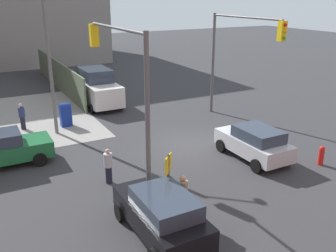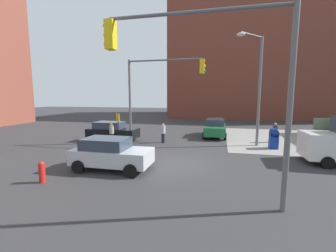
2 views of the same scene
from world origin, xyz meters
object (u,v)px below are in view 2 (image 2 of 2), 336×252
Objects in this scene: mailbox_blue at (274,138)px; fire_hydrant at (42,172)px; pedestrian_walking_north at (163,133)px; sedan_green at (215,127)px; sedan_black at (112,131)px; pedestrian_crossing at (275,132)px; street_lamp_corner at (257,83)px; traffic_signal_nw_corner at (158,84)px; hatchback_silver at (111,153)px; traffic_signal_se_corner at (210,66)px; pedestrian_waiting at (112,133)px.

fire_hydrant is (-11.20, -9.20, -0.28)m from mailbox_blue.
fire_hydrant is at bearing 138.87° from pedestrian_walking_north.
fire_hydrant is at bearing -117.77° from sedan_green.
sedan_black is 2.58× the size of pedestrian_crossing.
street_lamp_corner reaches higher than fire_hydrant.
sedan_green is at bearing 62.23° from fire_hydrant.
street_lamp_corner reaches higher than traffic_signal_nw_corner.
street_lamp_corner is at bearing 44.33° from fire_hydrant.
fire_hydrant is 0.24× the size of hatchback_silver.
traffic_signal_se_corner is at bearing 126.25° from pedestrian_crossing.
street_lamp_corner is 11.54m from pedestrian_waiting.
street_lamp_corner is at bearing 8.12° from traffic_signal_nw_corner.
traffic_signal_se_corner is 0.81× the size of street_lamp_corner.
pedestrian_crossing is 9.07m from pedestrian_walking_north.
street_lamp_corner is 4.67× the size of pedestrian_waiting.
traffic_signal_se_corner is 6.83m from hatchback_silver.
traffic_signal_se_corner is at bearing -64.48° from traffic_signal_nw_corner.
pedestrian_waiting is at bearing 86.79° from pedestrian_walking_north.
street_lamp_corner is 1.94× the size of sedan_black.
mailbox_blue is at bearing 3.40° from traffic_signal_nw_corner.
fire_hydrant is at bearing -107.71° from traffic_signal_nw_corner.
pedestrian_walking_north is (-8.20, 0.20, 0.04)m from mailbox_blue.
pedestrian_waiting is (-2.86, 5.69, 0.05)m from hatchback_silver.
fire_hydrant is 0.59× the size of pedestrian_crossing.
sedan_green is 2.61× the size of pedestrian_waiting.
hatchback_silver is 13.46m from pedestrian_crossing.
sedan_black is 4.33m from pedestrian_walking_north.
pedestrian_waiting reaches higher than fire_hydrant.
street_lamp_corner is 7.98m from pedestrian_walking_north.
traffic_signal_nw_corner reaches higher than sedan_black.
pedestrian_crossing is at bearing 43.65° from hatchback_silver.
pedestrian_walking_north is (3.80, 1.40, -0.09)m from pedestrian_waiting.
traffic_signal_nw_corner is 5.24m from pedestrian_waiting.
sedan_green is at bearing 90.34° from traffic_signal_se_corner.
fire_hydrant is 3.12m from hatchback_silver.
hatchback_silver is at bearing 101.56° from pedestrian_crossing.
fire_hydrant is at bearing -140.60° from mailbox_blue.
sedan_black is (-11.27, -0.62, -3.86)m from street_lamp_corner.
sedan_black is at bearing 174.37° from traffic_signal_nw_corner.
hatchback_silver is (-0.72, -6.39, -3.82)m from traffic_signal_nw_corner.
pedestrian_waiting is at bearing 133.49° from traffic_signal_se_corner.
pedestrian_crossing is at bearing 10.77° from sedan_black.
pedestrian_waiting reaches higher than sedan_black.
street_lamp_corner is at bearing -28.50° from pedestrian_waiting.
traffic_signal_se_corner is 13.18m from sedan_black.
sedan_green is at bearing 135.86° from mailbox_blue.
sedan_green is at bearing -3.48° from pedestrian_waiting.
mailbox_blue is 8.20m from pedestrian_walking_north.
pedestrian_walking_north reaches higher than mailbox_blue.
pedestrian_waiting reaches higher than mailbox_blue.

